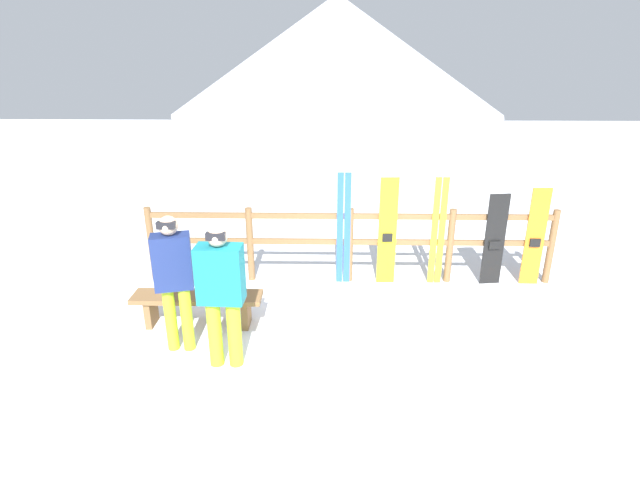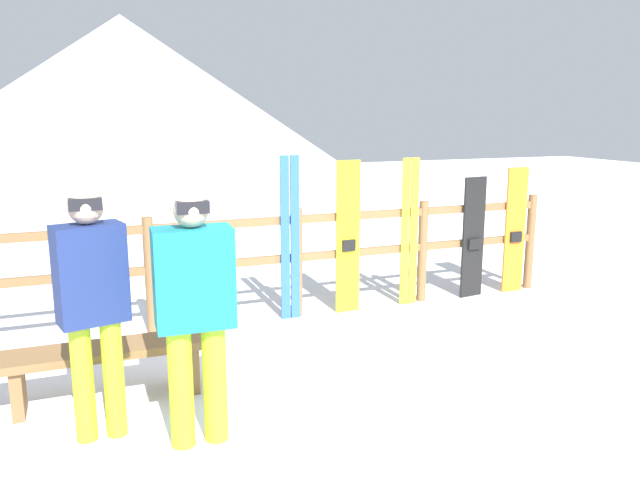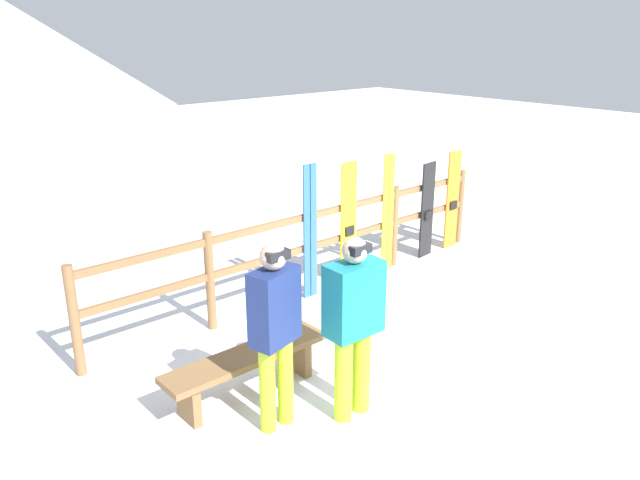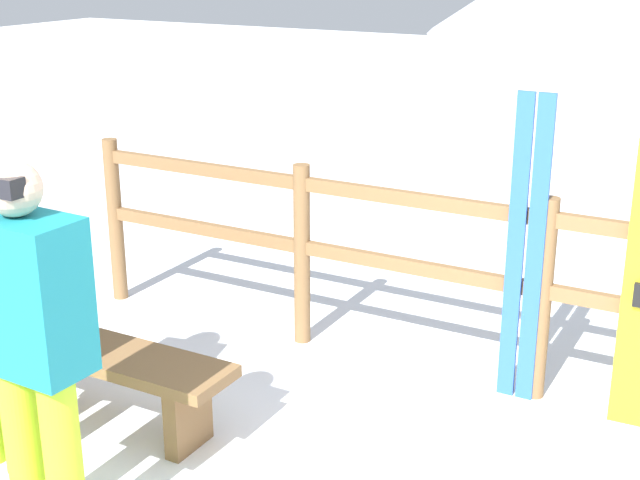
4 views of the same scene
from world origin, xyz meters
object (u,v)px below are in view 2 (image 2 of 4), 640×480
object	(u,v)px
person_navy	(92,298)
ski_pair_yellow	(409,232)
ski_pair_blue	(290,239)
snowboard_yellow	(348,238)
bench	(107,359)
snowboard_orange	(515,231)
person_teal	(195,304)
snowboard_black_stripe	(473,238)

from	to	relation	value
person_navy	ski_pair_yellow	distance (m)	3.74
ski_pair_blue	snowboard_yellow	xyz separation A→B (m)	(0.63, -0.00, -0.04)
snowboard_yellow	ski_pair_yellow	xyz separation A→B (m)	(0.73, 0.00, 0.01)
bench	snowboard_orange	bearing A→B (deg)	15.67
person_teal	snowboard_orange	world-z (taller)	person_teal
person_teal	ski_pair_yellow	xyz separation A→B (m)	(2.68, 2.12, -0.12)
bench	snowboard_orange	distance (m)	4.78
bench	snowboard_orange	xyz separation A→B (m)	(4.58, 1.29, 0.40)
ski_pair_blue	snowboard_orange	world-z (taller)	ski_pair_blue
snowboard_yellow	snowboard_black_stripe	world-z (taller)	snowboard_yellow
person_navy	snowboard_black_stripe	world-z (taller)	person_navy
ski_pair_blue	snowboard_orange	distance (m)	2.75
snowboard_orange	snowboard_yellow	bearing A→B (deg)	180.00
snowboard_black_stripe	snowboard_orange	bearing A→B (deg)	0.01
person_teal	ski_pair_blue	world-z (taller)	ski_pair_blue
person_teal	snowboard_orange	distance (m)	4.59
bench	snowboard_black_stripe	size ratio (longest dim) A/B	1.16
snowboard_black_stripe	bench	bearing A→B (deg)	-162.23
ski_pair_blue	ski_pair_yellow	xyz separation A→B (m)	(1.36, 0.00, -0.03)
snowboard_orange	person_navy	bearing A→B (deg)	-158.64
ski_pair_yellow	person_navy	bearing A→B (deg)	-150.79
person_teal	person_navy	xyz separation A→B (m)	(-0.58, 0.29, 0.02)
person_teal	ski_pair_blue	distance (m)	2.50
bench	snowboard_black_stripe	distance (m)	4.23
person_navy	snowboard_yellow	distance (m)	3.13
person_teal	snowboard_black_stripe	distance (m)	4.10
snowboard_yellow	person_navy	bearing A→B (deg)	-144.34
person_teal	ski_pair_yellow	size ratio (longest dim) A/B	1.00
bench	snowboard_orange	size ratio (longest dim) A/B	1.09
person_teal	snowboard_orange	xyz separation A→B (m)	(4.07, 2.11, -0.19)
ski_pair_yellow	snowboard_black_stripe	distance (m)	0.83
person_navy	snowboard_orange	bearing A→B (deg)	21.36
bench	ski_pair_yellow	world-z (taller)	ski_pair_yellow
bench	person_navy	world-z (taller)	person_navy
ski_pair_yellow	snowboard_black_stripe	bearing A→B (deg)	-0.25
bench	snowboard_black_stripe	xyz separation A→B (m)	(4.01, 1.29, 0.36)
person_teal	snowboard_black_stripe	size ratio (longest dim) A/B	1.17
person_navy	ski_pair_yellow	size ratio (longest dim) A/B	1.01
snowboard_yellow	person_teal	bearing A→B (deg)	-132.77
bench	person_navy	distance (m)	0.82
person_teal	snowboard_yellow	size ratio (longest dim) A/B	1.01
bench	snowboard_yellow	size ratio (longest dim) A/B	1.00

